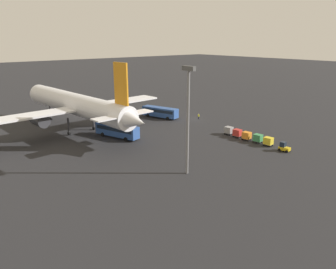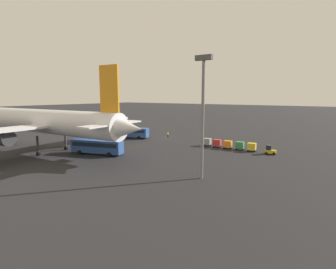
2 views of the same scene
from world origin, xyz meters
name	(u,v)px [view 1 (image 1 of 2)]	position (x,y,z in m)	size (l,w,h in m)	color
ground_plane	(194,119)	(0.00, 0.00, 0.00)	(600.00, 600.00, 0.00)	#232326
airplane	(77,105)	(10.04, 33.58, 7.24)	(56.70, 48.81, 19.26)	silver
shuttle_bus_near	(160,111)	(8.29, 6.92, 1.96)	(12.29, 6.36, 3.28)	#2D5199
shuttle_bus_far	(117,130)	(-1.66, 28.54, 2.00)	(12.56, 6.26, 3.34)	#2D5199
baggage_tug	(284,147)	(-34.29, 5.55, 0.94)	(2.53, 1.87, 2.10)	gold
worker_person	(199,116)	(-0.96, -0.92, 0.87)	(0.38, 0.38, 1.74)	#1E1E2D
cargo_cart_yellow	(268,141)	(-29.92, 5.03, 1.19)	(2.14, 1.86, 2.06)	#38383D
cargo_cart_green	(258,138)	(-26.92, 4.87, 1.19)	(2.14, 1.86, 2.06)	#38383D
cargo_cart_orange	(247,135)	(-23.92, 5.25, 1.19)	(2.14, 1.86, 2.06)	#38383D
cargo_cart_red	(237,133)	(-20.92, 5.12, 1.19)	(2.14, 1.86, 2.06)	#38383D
cargo_cart_grey	(229,130)	(-17.92, 4.89, 1.19)	(2.14, 1.86, 2.06)	#38383D
light_pole	(188,111)	(-29.71, 30.55, 11.87)	(2.80, 0.70, 19.63)	slate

